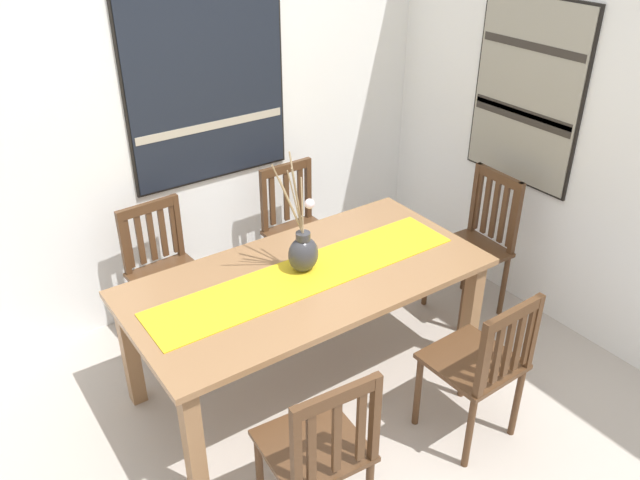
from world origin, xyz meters
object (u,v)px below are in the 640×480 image
(chair_1, at_px, (482,364))
(chair_2, at_px, (165,271))
(chair_0, at_px, (477,242))
(chair_3, at_px, (319,450))
(painting_on_back_wall, at_px, (207,80))
(painting_on_side_wall, at_px, (527,93))
(centerpiece_vase, at_px, (303,250))
(chair_4, at_px, (298,230))
(dining_table, at_px, (307,289))

(chair_1, height_order, chair_2, same)
(chair_0, relative_size, chair_3, 1.04)
(painting_on_back_wall, relative_size, painting_on_side_wall, 1.12)
(centerpiece_vase, xyz_separation_m, chair_4, (0.46, 0.77, -0.37))
(chair_3, bearing_deg, painting_on_back_wall, 74.40)
(centerpiece_vase, height_order, painting_on_side_wall, painting_on_side_wall)
(chair_1, bearing_deg, centerpiece_vase, 116.49)
(chair_2, distance_m, painting_on_side_wall, 2.49)
(chair_0, bearing_deg, chair_4, 135.48)
(centerpiece_vase, xyz_separation_m, chair_2, (-0.50, 0.79, -0.36))
(chair_2, xyz_separation_m, painting_on_side_wall, (2.16, -0.80, 0.94))
(dining_table, height_order, painting_on_back_wall, painting_on_back_wall)
(chair_4, distance_m, painting_on_back_wall, 1.15)
(dining_table, xyz_separation_m, chair_3, (-0.52, -0.86, -0.14))
(dining_table, distance_m, chair_2, 0.98)
(painting_on_side_wall, bearing_deg, painting_on_back_wall, 145.03)
(chair_1, xyz_separation_m, painting_on_side_wall, (1.21, 0.91, 0.93))
(chair_2, xyz_separation_m, painting_on_back_wall, (0.54, 0.33, 1.01))
(chair_0, bearing_deg, chair_3, -155.54)
(centerpiece_vase, distance_m, chair_0, 1.35)
(centerpiece_vase, xyz_separation_m, painting_on_back_wall, (0.04, 1.13, 0.65))
(centerpiece_vase, bearing_deg, chair_0, -3.11)
(chair_0, height_order, chair_1, chair_0)
(painting_on_side_wall, bearing_deg, chair_0, -169.81)
(chair_1, height_order, chair_4, chair_4)
(chair_4, bearing_deg, dining_table, -119.83)
(painting_on_back_wall, bearing_deg, painting_on_side_wall, -34.97)
(dining_table, height_order, chair_1, chair_1)
(dining_table, height_order, chair_4, chair_4)
(chair_1, bearing_deg, painting_on_side_wall, 36.82)
(chair_4, distance_m, painting_on_side_wall, 1.71)
(painting_on_back_wall, height_order, painting_on_side_wall, painting_on_back_wall)
(chair_4, bearing_deg, centerpiece_vase, -120.93)
(centerpiece_vase, relative_size, painting_on_side_wall, 0.58)
(centerpiece_vase, bearing_deg, chair_2, 121.94)
(chair_2, relative_size, painting_on_back_wall, 0.69)
(chair_0, distance_m, chair_3, 2.01)
(chair_3, bearing_deg, centerpiece_vase, 59.96)
(chair_3, distance_m, chair_4, 1.94)
(chair_1, distance_m, chair_2, 1.95)
(painting_on_side_wall, bearing_deg, chair_4, 147.36)
(chair_4, height_order, painting_on_back_wall, painting_on_back_wall)
(chair_3, height_order, chair_4, chair_3)
(dining_table, distance_m, chair_4, 0.95)
(painting_on_back_wall, bearing_deg, chair_3, -105.60)
(chair_1, bearing_deg, dining_table, 118.13)
(chair_0, relative_size, painting_on_back_wall, 0.75)
(painting_on_back_wall, bearing_deg, chair_2, -148.41)
(dining_table, relative_size, chair_1, 2.17)
(chair_0, relative_size, painting_on_side_wall, 0.84)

